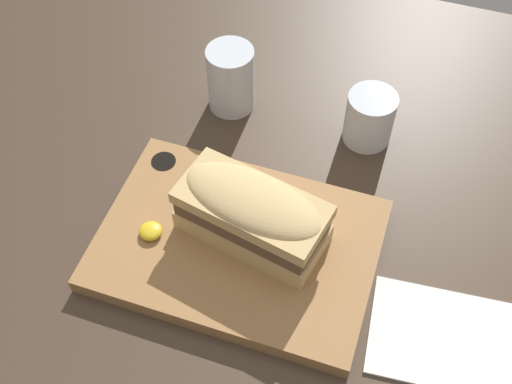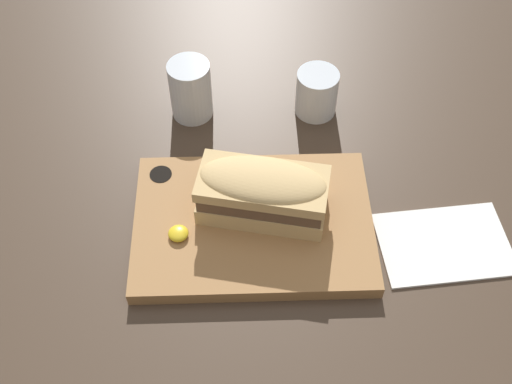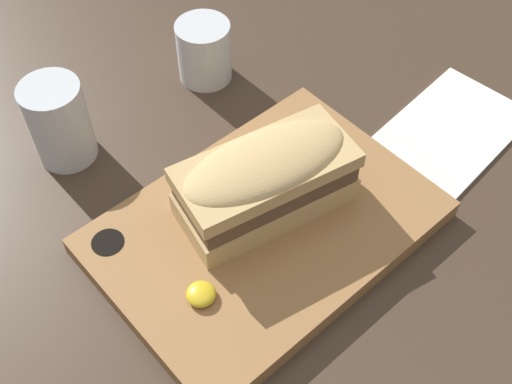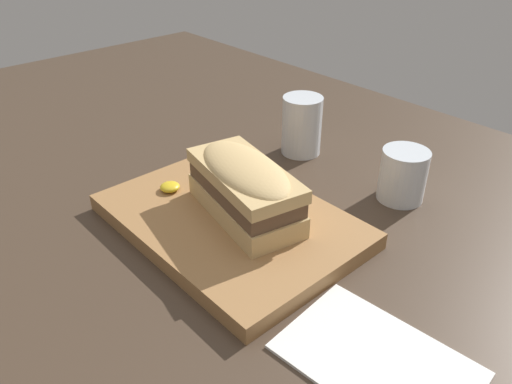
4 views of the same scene
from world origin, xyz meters
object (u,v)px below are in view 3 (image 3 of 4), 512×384
napkin (452,129)px  serving_board (264,228)px  sandwich (266,178)px  wine_glass (204,54)px  water_glass (60,126)px

napkin → serving_board: bearing=172.1°
sandwich → wine_glass: 25.24cm
wine_glass → napkin: size_ratio=0.40×
napkin → water_glass: bearing=143.0°
water_glass → wine_glass: bearing=-0.3°
serving_board → water_glass: water_glass is taller
serving_board → napkin: bearing=-7.9°
sandwich → wine_glass: (9.91, 22.98, -3.25)cm
serving_board → water_glass: (-9.70, 24.67, 3.33)cm
sandwich → napkin: bearing=-11.6°
sandwich → napkin: 27.92cm
water_glass → wine_glass: 21.26cm
water_glass → sandwich: bearing=-63.9°
sandwich → napkin: size_ratio=0.99×
serving_board → napkin: 28.45cm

